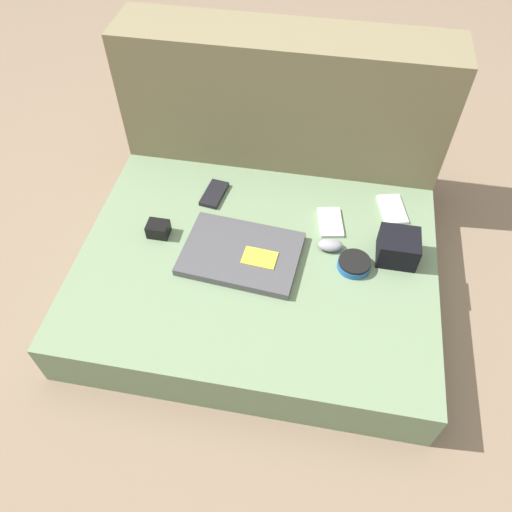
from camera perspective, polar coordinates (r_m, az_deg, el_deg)
ground_plane at (r=1.47m, az=0.00°, el=-4.18°), size 8.00×8.00×0.00m
couch_seat at (r=1.41m, az=0.00°, el=-2.43°), size 0.97×0.73×0.15m
couch_backrest at (r=1.60m, az=3.08°, el=15.31°), size 0.97×0.20×0.55m
laptop at (r=1.35m, az=-1.68°, el=0.27°), size 0.33×0.25×0.03m
computer_mouse at (r=1.38m, az=8.49°, el=1.24°), size 0.07×0.05×0.03m
speaker_puck at (r=1.35m, az=11.16°, el=-0.89°), size 0.09×0.09×0.03m
phone_silver at (r=1.53m, az=15.31°, el=5.19°), size 0.09×0.13×0.01m
phone_black at (r=1.45m, az=8.50°, el=3.83°), size 0.09×0.12×0.01m
phone_small at (r=1.52m, az=-4.80°, el=7.09°), size 0.07×0.12×0.01m
camera_pouch at (r=1.38m, az=15.93°, el=0.96°), size 0.11×0.10×0.08m
charger_brick at (r=1.43m, az=-11.11°, el=3.04°), size 0.06×0.05×0.04m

